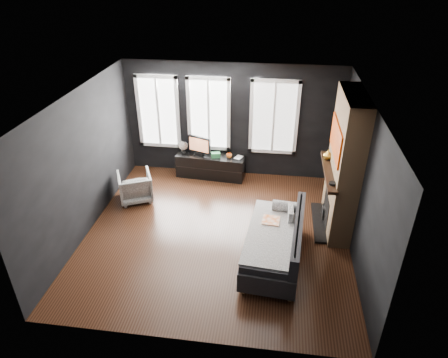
# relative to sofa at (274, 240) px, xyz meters

# --- Properties ---
(floor) EXTENTS (5.00, 5.00, 0.00)m
(floor) POSITION_rel_sofa_xyz_m (-1.10, 0.62, -0.44)
(floor) COLOR black
(floor) RESTS_ON ground
(ceiling) EXTENTS (5.00, 5.00, 0.00)m
(ceiling) POSITION_rel_sofa_xyz_m (-1.10, 0.62, 2.26)
(ceiling) COLOR white
(ceiling) RESTS_ON ground
(wall_back) EXTENTS (5.00, 0.02, 2.70)m
(wall_back) POSITION_rel_sofa_xyz_m (-1.10, 3.12, 0.91)
(wall_back) COLOR black
(wall_back) RESTS_ON ground
(wall_left) EXTENTS (0.02, 5.00, 2.70)m
(wall_left) POSITION_rel_sofa_xyz_m (-3.60, 0.62, 0.91)
(wall_left) COLOR black
(wall_left) RESTS_ON ground
(wall_right) EXTENTS (0.02, 5.00, 2.70)m
(wall_right) POSITION_rel_sofa_xyz_m (1.40, 0.62, 0.91)
(wall_right) COLOR black
(wall_right) RESTS_ON ground
(windows) EXTENTS (4.00, 0.16, 1.76)m
(windows) POSITION_rel_sofa_xyz_m (-1.55, 3.08, 1.94)
(windows) COLOR white
(windows) RESTS_ON wall_back
(fireplace) EXTENTS (0.70, 1.62, 2.70)m
(fireplace) POSITION_rel_sofa_xyz_m (1.20, 1.22, 0.91)
(fireplace) COLOR #93724C
(fireplace) RESTS_ON floor
(sofa) EXTENTS (1.19, 2.11, 0.87)m
(sofa) POSITION_rel_sofa_xyz_m (0.00, 0.00, 0.00)
(sofa) COLOR black
(sofa) RESTS_ON floor
(stripe_pillow) EXTENTS (0.09, 0.36, 0.36)m
(stripe_pillow) POSITION_rel_sofa_xyz_m (0.26, 0.45, 0.19)
(stripe_pillow) COLOR gray
(stripe_pillow) RESTS_ON sofa
(armchair) EXTENTS (0.89, 0.87, 0.70)m
(armchair) POSITION_rel_sofa_xyz_m (-3.05, 1.60, -0.08)
(armchair) COLOR white
(armchair) RESTS_ON floor
(media_console) EXTENTS (1.66, 0.64, 0.56)m
(media_console) POSITION_rel_sofa_xyz_m (-1.58, 2.86, -0.16)
(media_console) COLOR black
(media_console) RESTS_ON floor
(monitor) EXTENTS (0.60, 0.32, 0.53)m
(monitor) POSITION_rel_sofa_xyz_m (-1.85, 2.85, 0.39)
(monitor) COLOR black
(monitor) RESTS_ON media_console
(desk_fan) EXTENTS (0.22, 0.22, 0.31)m
(desk_fan) POSITION_rel_sofa_xyz_m (-2.25, 2.90, 0.28)
(desk_fan) COLOR #A4A4A4
(desk_fan) RESTS_ON media_console
(mug) EXTENTS (0.15, 0.13, 0.13)m
(mug) POSITION_rel_sofa_xyz_m (-1.13, 2.78, 0.19)
(mug) COLOR #CB6422
(mug) RESTS_ON media_console
(book) EXTENTS (0.15, 0.08, 0.21)m
(book) POSITION_rel_sofa_xyz_m (-0.98, 2.85, 0.23)
(book) COLOR gray
(book) RESTS_ON media_console
(storage_box) EXTENTS (0.24, 0.18, 0.11)m
(storage_box) POSITION_rel_sofa_xyz_m (-1.45, 2.78, 0.18)
(storage_box) COLOR #2C7C42
(storage_box) RESTS_ON media_console
(mantel_vase) EXTENTS (0.23, 0.24, 0.19)m
(mantel_vase) POSITION_rel_sofa_xyz_m (0.95, 1.67, 0.89)
(mantel_vase) COLOR gold
(mantel_vase) RESTS_ON fireplace
(mantel_clock) EXTENTS (0.16, 0.16, 0.04)m
(mantel_clock) POSITION_rel_sofa_xyz_m (0.95, 0.67, 0.82)
(mantel_clock) COLOR black
(mantel_clock) RESTS_ON fireplace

